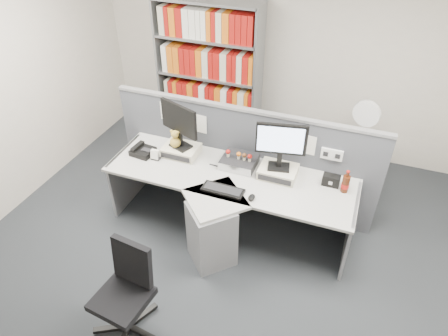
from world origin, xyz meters
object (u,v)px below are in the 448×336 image
at_px(desk_phone, 142,151).
at_px(shelving_unit, 209,78).
at_px(filing_cabinet, 354,165).
at_px(office_chair, 127,289).
at_px(keyboard, 223,190).
at_px(speaker, 331,180).
at_px(monitor_left, 179,122).
at_px(monitor_right, 281,143).
at_px(cola_bottle, 345,184).
at_px(mouse, 252,197).
at_px(desk_calendar, 155,155).
at_px(desk_fan, 366,116).
at_px(desk, 222,207).
at_px(desktop_pc, 239,162).

relative_size(desk_phone, shelving_unit, 0.13).
xyz_separation_m(filing_cabinet, office_chair, (-1.57, -2.64, 0.12)).
bearing_deg(keyboard, filing_cabinet, 51.05).
xyz_separation_m(desk_phone, speaker, (2.04, 0.19, 0.02)).
xyz_separation_m(monitor_left, monitor_right, (1.10, -0.00, -0.00)).
relative_size(monitor_left, desk_phone, 2.01).
bearing_deg(cola_bottle, monitor_right, 178.56).
distance_m(mouse, cola_bottle, 0.92).
bearing_deg(office_chair, mouse, 59.28).
bearing_deg(desk_calendar, office_chair, -71.52).
distance_m(filing_cabinet, office_chair, 3.07).
relative_size(monitor_left, desk_fan, 0.98).
relative_size(keyboard, desk_fan, 0.81).
xyz_separation_m(desk, cola_bottle, (1.14, 0.37, 0.36)).
relative_size(desk, speaker, 15.22).
xyz_separation_m(speaker, desk_fan, (0.20, 0.98, 0.25)).
xyz_separation_m(speaker, office_chair, (-1.37, -1.66, -0.30)).
xyz_separation_m(desk_fan, office_chair, (-1.57, -2.64, -0.55)).
bearing_deg(desk_fan, office_chair, -120.74).
bearing_deg(desk_phone, filing_cabinet, 27.52).
xyz_separation_m(desktop_pc, cola_bottle, (1.10, -0.04, 0.04)).
xyz_separation_m(shelving_unit, office_chair, (0.53, -3.09, -0.50)).
xyz_separation_m(monitor_right, keyboard, (-0.44, -0.43, -0.39)).
bearing_deg(office_chair, keyboard, 71.50).
distance_m(speaker, filing_cabinet, 1.09).
distance_m(desktop_pc, filing_cabinet, 1.58).
bearing_deg(monitor_right, office_chair, -117.32).
xyz_separation_m(mouse, office_chair, (-0.70, -1.17, -0.27)).
xyz_separation_m(desk_phone, filing_cabinet, (2.24, 1.16, -0.41)).
bearing_deg(desktop_pc, cola_bottle, -2.23).
xyz_separation_m(monitor_right, filing_cabinet, (0.73, 1.02, -0.77)).
distance_m(desk, monitor_left, 1.00).
xyz_separation_m(desk_calendar, cola_bottle, (1.99, 0.17, 0.04)).
distance_m(monitor_right, office_chair, 1.94).
bearing_deg(keyboard, shelving_unit, 116.06).
relative_size(desk, mouse, 25.75).
height_order(monitor_left, filing_cabinet, monitor_left).
xyz_separation_m(desk, desk_fan, (1.20, 1.40, 0.57)).
bearing_deg(desktop_pc, desk, -95.16).
height_order(shelving_unit, filing_cabinet, shelving_unit).
bearing_deg(desk_phone, desk_calendar, -11.66).
height_order(keyboard, desk_phone, desk_phone).
height_order(monitor_left, speaker, monitor_left).
xyz_separation_m(desk_phone, shelving_unit, (0.14, 1.61, 0.22)).
height_order(monitor_right, desk_calendar, monitor_right).
relative_size(monitor_right, desk_fan, 0.97).
bearing_deg(cola_bottle, keyboard, -159.47).
relative_size(monitor_right, keyboard, 1.20).
xyz_separation_m(monitor_left, desk_fan, (1.83, 1.02, -0.10)).
relative_size(desktop_pc, desk_calendar, 3.09).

